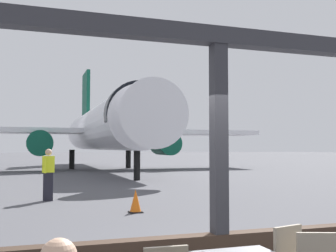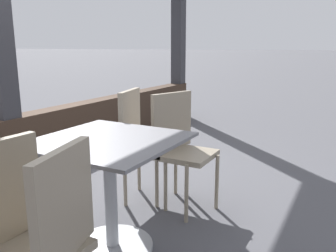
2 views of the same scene
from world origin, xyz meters
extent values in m
plane|color=#4C4C51|center=(0.00, 40.00, 0.00)|extent=(220.00, 220.00, 0.00)
cube|color=#2D2D33|center=(0.00, 0.00, 3.33)|extent=(7.51, 0.24, 0.24)
cube|color=#2D2D33|center=(0.00, 0.00, 1.61)|extent=(0.20, 0.20, 3.21)
cube|color=gray|center=(0.18, -1.31, 0.71)|extent=(0.40, 0.13, 0.45)
cylinder|color=silver|center=(2.91, 28.86, 3.42)|extent=(3.60, 26.45, 3.60)
cone|color=silver|center=(2.91, 14.34, 3.42)|extent=(3.42, 2.60, 3.42)
cylinder|color=black|center=(2.91, 16.24, 3.57)|extent=(3.68, 0.90, 3.68)
cube|color=silver|center=(-4.32, 28.44, 3.12)|extent=(12.66, 4.20, 0.36)
cube|color=silver|center=(10.14, 28.44, 3.12)|extent=(12.66, 4.20, 0.36)
cylinder|color=#0C4C38|center=(-2.09, 27.04, 2.12)|extent=(1.90, 3.20, 1.90)
cylinder|color=#0C4C38|center=(7.91, 27.04, 2.12)|extent=(1.90, 3.20, 1.90)
cube|color=#0C4C38|center=(2.91, 40.59, 7.62)|extent=(0.36, 4.40, 5.20)
cylinder|color=black|center=(2.91, 16.54, 0.81)|extent=(0.36, 0.36, 1.62)
cylinder|color=black|center=(0.51, 29.44, 0.81)|extent=(0.44, 0.44, 1.62)
cylinder|color=black|center=(5.31, 29.44, 0.81)|extent=(0.44, 0.44, 1.62)
cube|color=black|center=(-1.98, 9.11, 0.47)|extent=(0.32, 0.20, 0.95)
cube|color=yellow|center=(-1.98, 9.11, 1.23)|extent=(0.40, 0.22, 0.55)
sphere|color=tan|center=(-1.98, 9.11, 1.63)|extent=(0.22, 0.22, 0.22)
cylinder|color=yellow|center=(-2.09, 8.89, 1.20)|extent=(0.09, 0.09, 0.52)
cylinder|color=yellow|center=(-1.87, 9.32, 1.20)|extent=(0.09, 0.09, 0.52)
cone|color=orange|center=(0.24, 5.82, 0.32)|extent=(0.32, 0.32, 0.63)
cube|color=black|center=(0.24, 5.82, 0.01)|extent=(0.36, 0.36, 0.03)
camera|label=1|loc=(-2.41, -5.07, 1.77)|focal=43.15mm
camera|label=2|loc=(-2.17, -2.94, 1.29)|focal=37.62mm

